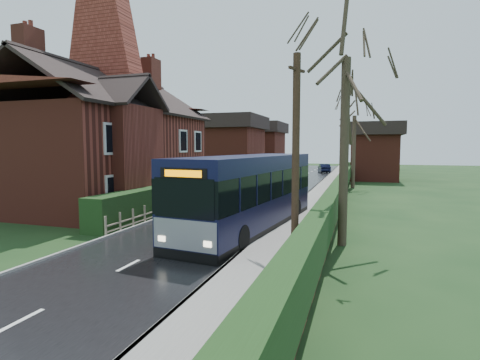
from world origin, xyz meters
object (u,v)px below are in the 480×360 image
(brick_house, at_px, (109,138))
(bus_stop_sign, at_px, (293,183))
(telegraph_pole, at_px, (296,164))
(car_silver, at_px, (220,197))
(car_green, at_px, (183,200))
(bus, at_px, (250,193))

(brick_house, distance_m, bus_stop_sign, 12.30)
(telegraph_pole, bearing_deg, car_silver, 141.56)
(bus_stop_sign, bearing_deg, brick_house, -156.42)
(car_silver, xyz_separation_m, telegraph_pole, (6.66, -11.12, 2.66))
(car_silver, distance_m, telegraph_pole, 13.23)
(brick_house, height_order, car_green, brick_house)
(brick_house, height_order, bus_stop_sign, brick_house)
(brick_house, bearing_deg, telegraph_pole, -35.13)
(brick_house, relative_size, car_silver, 3.95)
(bus, distance_m, bus_stop_sign, 5.69)
(bus, xyz_separation_m, bus_stop_sign, (1.00, 5.60, -0.04))
(brick_house, bearing_deg, car_silver, 10.51)
(car_green, bearing_deg, brick_house, 169.50)
(car_green, bearing_deg, bus_stop_sign, 20.45)
(bus, xyz_separation_m, car_green, (-5.10, 3.31, -1.01))
(brick_house, distance_m, bus, 12.08)
(telegraph_pole, bearing_deg, brick_house, 165.51)
(brick_house, xyz_separation_m, bus_stop_sign, (11.93, 1.22, -2.73))
(car_green, bearing_deg, car_silver, 59.69)
(car_silver, height_order, car_green, car_green)
(bus, height_order, bus_stop_sign, bus)
(car_green, distance_m, telegraph_pole, 12.15)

